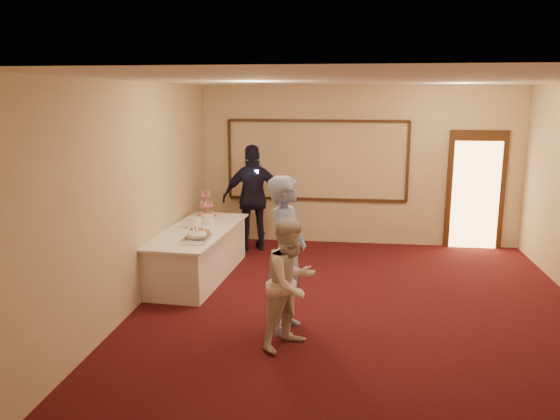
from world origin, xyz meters
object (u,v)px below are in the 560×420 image
object	(u,v)px
buffet_table	(198,253)
man	(287,255)
cupcake_stand	(206,206)
plate_stack_b	(208,220)
woman	(291,283)
pavlova_tray	(197,236)
guest	(254,198)
plate_stack_a	(194,223)
tart	(202,233)

from	to	relation	value
buffet_table	man	world-z (taller)	man
cupcake_stand	plate_stack_b	bearing A→B (deg)	-73.25
plate_stack_b	woman	world-z (taller)	woman
pavlova_tray	cupcake_stand	size ratio (longest dim) A/B	1.05
buffet_table	cupcake_stand	world-z (taller)	cupcake_stand
plate_stack_b	woman	size ratio (longest dim) A/B	0.13
plate_stack_b	guest	size ratio (longest dim) A/B	0.10
cupcake_stand	plate_stack_b	size ratio (longest dim) A/B	2.46
buffet_table	plate_stack_b	xyz separation A→B (m)	(0.08, 0.33, 0.46)
plate_stack_b	man	xyz separation A→B (m)	(1.53, -2.12, 0.10)
plate_stack_a	tart	xyz separation A→B (m)	(0.22, -0.35, -0.06)
pavlova_tray	plate_stack_b	world-z (taller)	pavlova_tray
woman	guest	world-z (taller)	guest
pavlova_tray	cupcake_stand	distance (m)	1.70
cupcake_stand	pavlova_tray	bearing A→B (deg)	-79.85
man	woman	distance (m)	0.49
woman	cupcake_stand	bearing A→B (deg)	65.83
tart	woman	size ratio (longest dim) A/B	0.17
buffet_table	pavlova_tray	xyz separation A→B (m)	(0.19, -0.70, 0.46)
buffet_table	woman	xyz separation A→B (m)	(1.71, -2.23, 0.36)
man	guest	distance (m)	3.60
plate_stack_a	plate_stack_b	size ratio (longest dim) A/B	1.08
pavlova_tray	guest	world-z (taller)	guest
pavlova_tray	plate_stack_a	bearing A→B (deg)	108.30
plate_stack_a	plate_stack_b	world-z (taller)	plate_stack_a
cupcake_stand	woman	xyz separation A→B (m)	(1.82, -3.21, -0.19)
plate_stack_a	tart	bearing A→B (deg)	-57.43
buffet_table	plate_stack_a	world-z (taller)	plate_stack_a
buffet_table	plate_stack_b	world-z (taller)	plate_stack_b
cupcake_stand	plate_stack_a	xyz separation A→B (m)	(0.05, -0.91, -0.08)
guest	cupcake_stand	bearing A→B (deg)	26.33
plate_stack_b	buffet_table	bearing A→B (deg)	-103.94
tart	man	xyz separation A→B (m)	(1.45, -1.52, 0.16)
plate_stack_a	cupcake_stand	bearing A→B (deg)	92.89
buffet_table	cupcake_stand	xyz separation A→B (m)	(-0.11, 0.98, 0.55)
buffet_table	pavlova_tray	bearing A→B (deg)	-74.96
buffet_table	plate_stack_b	size ratio (longest dim) A/B	13.23
cupcake_stand	man	size ratio (longest dim) A/B	0.25
plate_stack_a	woman	bearing A→B (deg)	-52.40
plate_stack_b	man	size ratio (longest dim) A/B	0.10
pavlova_tray	guest	bearing A→B (deg)	80.10
plate_stack_a	guest	distance (m)	1.73
pavlova_tray	guest	size ratio (longest dim) A/B	0.26
cupcake_stand	plate_stack_a	bearing A→B (deg)	-87.11
cupcake_stand	guest	distance (m)	0.99
cupcake_stand	tart	size ratio (longest dim) A/B	1.86
buffet_table	man	bearing A→B (deg)	-48.12
buffet_table	man	xyz separation A→B (m)	(1.61, -1.79, 0.56)
tart	man	world-z (taller)	man
buffet_table	cupcake_stand	distance (m)	1.13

